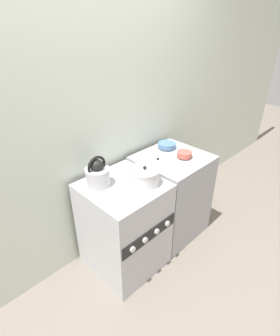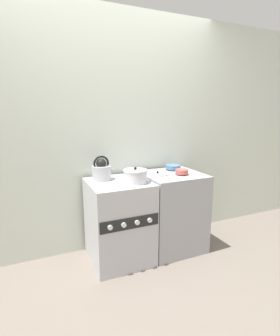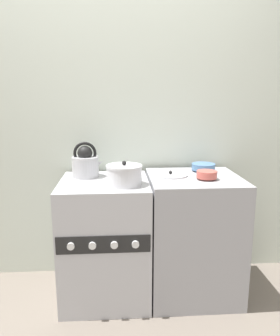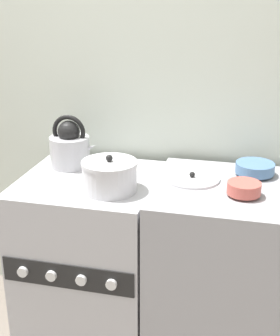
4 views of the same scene
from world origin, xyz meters
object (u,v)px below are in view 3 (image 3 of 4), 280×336
object	(u,v)px
small_ceramic_bowl	(207,175)
loose_pot_lid	(170,175)
stove	(105,239)
enamel_bowl	(203,167)
kettle	(86,163)
cooking_pot	(124,175)

from	to	relation	value
small_ceramic_bowl	loose_pot_lid	size ratio (longest dim) A/B	0.56
stove	small_ceramic_bowl	distance (m)	0.81
enamel_bowl	small_ceramic_bowl	world-z (taller)	small_ceramic_bowl
kettle	loose_pot_lid	xyz separation A→B (m)	(0.58, -0.08, -0.07)
small_ceramic_bowl	kettle	bearing A→B (deg)	165.44
stove	enamel_bowl	bearing A→B (deg)	12.77
stove	loose_pot_lid	world-z (taller)	loose_pot_lid
kettle	small_ceramic_bowl	bearing A→B (deg)	-14.56
stove	kettle	world-z (taller)	kettle
small_ceramic_bowl	loose_pot_lid	world-z (taller)	small_ceramic_bowl
loose_pot_lid	enamel_bowl	bearing A→B (deg)	23.83
kettle	small_ceramic_bowl	distance (m)	0.82
kettle	cooking_pot	world-z (taller)	kettle
cooking_pot	enamel_bowl	size ratio (longest dim) A/B	1.37
kettle	enamel_bowl	xyz separation A→B (m)	(0.83, 0.03, -0.04)
small_ceramic_bowl	loose_pot_lid	distance (m)	0.25
stove	kettle	size ratio (longest dim) A/B	3.37
stove	kettle	distance (m)	0.54
kettle	stove	bearing A→B (deg)	-44.91
stove	cooking_pot	distance (m)	0.50
loose_pot_lid	cooking_pot	bearing A→B (deg)	-154.63
cooking_pot	loose_pot_lid	size ratio (longest dim) A/B	0.97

